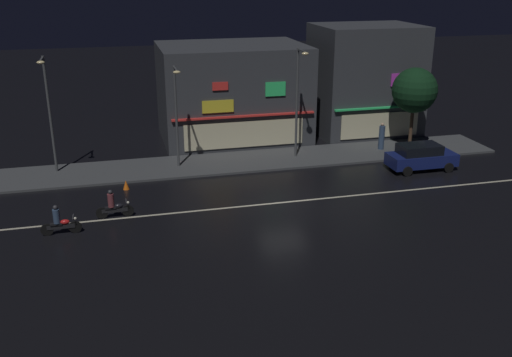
{
  "coord_description": "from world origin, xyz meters",
  "views": [
    {
      "loc": [
        -8.57,
        -27.84,
        12.07
      ],
      "look_at": [
        -1.32,
        0.88,
        1.21
      ],
      "focal_mm": 40.44,
      "sensor_mm": 36.0,
      "label": 1
    }
  ],
  "objects_px": {
    "streetlamp_east": "(298,95)",
    "parked_car_near_kerb": "(421,157)",
    "motorcycle_following": "(113,206)",
    "streetlamp_west": "(48,106)",
    "pedestrian_on_sidewalk": "(382,137)",
    "traffic_cone": "(126,185)",
    "streetlamp_mid": "(176,108)",
    "motorcycle_lead": "(59,222)"
  },
  "relations": [
    {
      "from": "streetlamp_east",
      "to": "traffic_cone",
      "type": "height_order",
      "value": "streetlamp_east"
    },
    {
      "from": "streetlamp_mid",
      "to": "streetlamp_east",
      "type": "height_order",
      "value": "streetlamp_east"
    },
    {
      "from": "streetlamp_mid",
      "to": "traffic_cone",
      "type": "relative_size",
      "value": 11.62
    },
    {
      "from": "streetlamp_mid",
      "to": "pedestrian_on_sidewalk",
      "type": "distance_m",
      "value": 14.48
    },
    {
      "from": "streetlamp_mid",
      "to": "parked_car_near_kerb",
      "type": "relative_size",
      "value": 1.49
    },
    {
      "from": "pedestrian_on_sidewalk",
      "to": "parked_car_near_kerb",
      "type": "xyz_separation_m",
      "value": [
        0.64,
        -4.28,
        -0.13
      ]
    },
    {
      "from": "traffic_cone",
      "to": "streetlamp_west",
      "type": "bearing_deg",
      "value": 138.04
    },
    {
      "from": "streetlamp_mid",
      "to": "motorcycle_lead",
      "type": "relative_size",
      "value": 3.36
    },
    {
      "from": "streetlamp_west",
      "to": "parked_car_near_kerb",
      "type": "height_order",
      "value": "streetlamp_west"
    },
    {
      "from": "streetlamp_west",
      "to": "streetlamp_mid",
      "type": "relative_size",
      "value": 1.11
    },
    {
      "from": "streetlamp_mid",
      "to": "pedestrian_on_sidewalk",
      "type": "bearing_deg",
      "value": 1.73
    },
    {
      "from": "parked_car_near_kerb",
      "to": "motorcycle_following",
      "type": "height_order",
      "value": "parked_car_near_kerb"
    },
    {
      "from": "streetlamp_mid",
      "to": "pedestrian_on_sidewalk",
      "type": "height_order",
      "value": "streetlamp_mid"
    },
    {
      "from": "motorcycle_following",
      "to": "traffic_cone",
      "type": "bearing_deg",
      "value": 80.08
    },
    {
      "from": "traffic_cone",
      "to": "streetlamp_east",
      "type": "bearing_deg",
      "value": 14.7
    },
    {
      "from": "streetlamp_mid",
      "to": "motorcycle_lead",
      "type": "bearing_deg",
      "value": -129.47
    },
    {
      "from": "streetlamp_west",
      "to": "pedestrian_on_sidewalk",
      "type": "xyz_separation_m",
      "value": [
        21.66,
        -0.42,
        -3.33
      ]
    },
    {
      "from": "streetlamp_east",
      "to": "motorcycle_lead",
      "type": "distance_m",
      "value": 17.21
    },
    {
      "from": "motorcycle_following",
      "to": "streetlamp_mid",
      "type": "bearing_deg",
      "value": 59.21
    },
    {
      "from": "streetlamp_west",
      "to": "traffic_cone",
      "type": "bearing_deg",
      "value": -41.96
    },
    {
      "from": "streetlamp_mid",
      "to": "motorcycle_following",
      "type": "distance_m",
      "value": 8.6
    },
    {
      "from": "pedestrian_on_sidewalk",
      "to": "motorcycle_following",
      "type": "height_order",
      "value": "pedestrian_on_sidewalk"
    },
    {
      "from": "parked_car_near_kerb",
      "to": "motorcycle_following",
      "type": "xyz_separation_m",
      "value": [
        -18.98,
        -2.9,
        -0.24
      ]
    },
    {
      "from": "motorcycle_following",
      "to": "motorcycle_lead",
      "type": "bearing_deg",
      "value": -150.11
    },
    {
      "from": "pedestrian_on_sidewalk",
      "to": "parked_car_near_kerb",
      "type": "bearing_deg",
      "value": 3.24
    },
    {
      "from": "streetlamp_east",
      "to": "parked_car_near_kerb",
      "type": "bearing_deg",
      "value": -30.0
    },
    {
      "from": "parked_car_near_kerb",
      "to": "streetlamp_west",
      "type": "bearing_deg",
      "value": 168.11
    },
    {
      "from": "motorcycle_lead",
      "to": "traffic_cone",
      "type": "distance_m",
      "value": 6.29
    },
    {
      "from": "streetlamp_mid",
      "to": "pedestrian_on_sidewalk",
      "type": "relative_size",
      "value": 3.41
    },
    {
      "from": "streetlamp_mid",
      "to": "motorcycle_following",
      "type": "relative_size",
      "value": 3.36
    },
    {
      "from": "streetlamp_mid",
      "to": "motorcycle_following",
      "type": "xyz_separation_m",
      "value": [
        -4.17,
        -6.75,
        -3.33
      ]
    },
    {
      "from": "parked_car_near_kerb",
      "to": "motorcycle_lead",
      "type": "xyz_separation_m",
      "value": [
        -21.53,
        -4.31,
        -0.24
      ]
    },
    {
      "from": "streetlamp_east",
      "to": "parked_car_near_kerb",
      "type": "relative_size",
      "value": 1.67
    },
    {
      "from": "streetlamp_west",
      "to": "streetlamp_east",
      "type": "relative_size",
      "value": 0.99
    },
    {
      "from": "parked_car_near_kerb",
      "to": "traffic_cone",
      "type": "relative_size",
      "value": 7.82
    },
    {
      "from": "streetlamp_west",
      "to": "motorcycle_lead",
      "type": "relative_size",
      "value": 3.75
    },
    {
      "from": "motorcycle_following",
      "to": "traffic_cone",
      "type": "xyz_separation_m",
      "value": [
        0.75,
        3.93,
        -0.36
      ]
    },
    {
      "from": "motorcycle_lead",
      "to": "pedestrian_on_sidewalk",
      "type": "bearing_deg",
      "value": -150.15
    },
    {
      "from": "parked_car_near_kerb",
      "to": "streetlamp_east",
      "type": "bearing_deg",
      "value": 150.0
    },
    {
      "from": "motorcycle_lead",
      "to": "traffic_cone",
      "type": "relative_size",
      "value": 3.45
    },
    {
      "from": "streetlamp_east",
      "to": "pedestrian_on_sidewalk",
      "type": "relative_size",
      "value": 3.82
    },
    {
      "from": "pedestrian_on_sidewalk",
      "to": "parked_car_near_kerb",
      "type": "height_order",
      "value": "pedestrian_on_sidewalk"
    }
  ]
}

